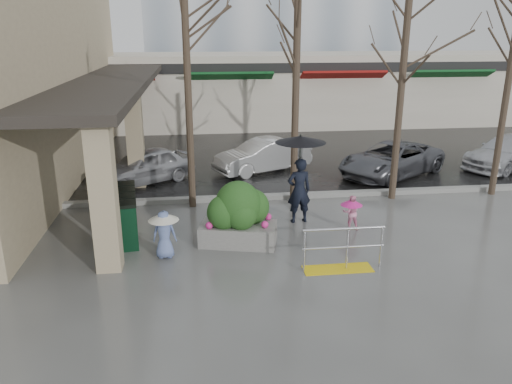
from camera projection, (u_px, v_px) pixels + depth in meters
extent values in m
plane|color=#51514F|center=(274.00, 250.00, 12.47)|extent=(120.00, 120.00, 0.00)
cube|color=black|center=(222.00, 113.00, 33.24)|extent=(120.00, 36.00, 0.01)
cube|color=gray|center=(255.00, 197.00, 16.22)|extent=(120.00, 0.30, 0.15)
cube|color=#2D2823|center=(112.00, 77.00, 18.34)|extent=(2.80, 18.00, 0.25)
cube|color=tan|center=(104.00, 197.00, 11.00)|extent=(0.55, 0.55, 3.50)
cube|color=tan|center=(135.00, 137.00, 17.14)|extent=(0.55, 0.55, 3.50)
cube|color=beige|center=(260.00, 89.00, 29.08)|extent=(34.00, 6.00, 4.00)
cube|color=maroon|center=(110.00, 80.00, 25.15)|extent=(4.50, 1.68, 0.87)
cube|color=#0F4C1E|center=(229.00, 79.00, 25.85)|extent=(4.50, 1.68, 0.87)
cube|color=maroon|center=(341.00, 78.00, 26.55)|extent=(4.50, 1.68, 0.87)
cube|color=#0F4C1E|center=(448.00, 77.00, 27.26)|extent=(4.50, 1.68, 0.87)
cube|color=black|center=(267.00, 68.00, 25.91)|extent=(34.00, 0.35, 0.50)
cube|color=yellow|center=(338.00, 269.00, 11.49)|extent=(1.60, 0.50, 0.02)
cylinder|color=silver|center=(304.00, 251.00, 11.24)|extent=(0.05, 0.05, 1.00)
cylinder|color=silver|center=(347.00, 249.00, 11.36)|extent=(0.05, 0.05, 1.00)
cylinder|color=silver|center=(381.00, 247.00, 11.45)|extent=(0.05, 0.05, 1.00)
cylinder|color=silver|center=(344.00, 229.00, 11.19)|extent=(1.90, 0.06, 0.06)
cylinder|color=silver|center=(343.00, 247.00, 11.33)|extent=(1.90, 0.04, 0.04)
cylinder|color=#382B21|center=(188.00, 97.00, 14.59)|extent=(0.22, 0.22, 6.80)
cylinder|color=#382B21|center=(296.00, 92.00, 14.93)|extent=(0.22, 0.22, 7.00)
cylinder|color=#382B21|center=(400.00, 98.00, 15.40)|extent=(0.22, 0.22, 6.50)
cylinder|color=#382B21|center=(508.00, 85.00, 15.70)|extent=(0.22, 0.22, 7.20)
imported|color=black|center=(299.00, 191.00, 14.07)|extent=(0.73, 0.53, 1.88)
cylinder|color=black|center=(300.00, 157.00, 13.77)|extent=(0.02, 0.02, 1.19)
cone|color=black|center=(300.00, 139.00, 13.62)|extent=(1.42, 1.42, 0.18)
sphere|color=black|center=(301.00, 135.00, 13.58)|extent=(0.05, 0.05, 0.05)
imported|color=pink|center=(351.00, 212.00, 13.69)|extent=(0.51, 0.42, 0.97)
cylinder|color=black|center=(351.00, 206.00, 13.63)|extent=(0.02, 0.02, 0.42)
cone|color=#E72494|center=(352.00, 202.00, 13.60)|extent=(0.60, 0.60, 0.18)
sphere|color=black|center=(352.00, 198.00, 13.56)|extent=(0.05, 0.05, 0.05)
imported|color=#657AB4|center=(164.00, 235.00, 11.93)|extent=(0.60, 0.42, 1.18)
cylinder|color=black|center=(164.00, 224.00, 11.85)|extent=(0.02, 0.02, 0.55)
cone|color=silver|center=(163.00, 217.00, 11.79)|extent=(0.73, 0.73, 0.18)
sphere|color=black|center=(163.00, 212.00, 11.76)|extent=(0.05, 0.05, 0.05)
cube|color=slate|center=(238.00, 234.00, 12.80)|extent=(2.09, 1.39, 0.53)
ellipsoid|color=#1C4516|center=(238.00, 205.00, 12.55)|extent=(1.17, 1.06, 1.23)
sphere|color=#1C4516|center=(224.00, 212.00, 12.45)|extent=(0.84, 0.84, 0.84)
sphere|color=#1C4516|center=(252.00, 207.00, 12.79)|extent=(0.89, 0.89, 0.89)
cube|color=#0B321B|center=(128.00, 227.00, 12.42)|extent=(0.52, 0.52, 1.14)
cube|color=black|center=(126.00, 204.00, 12.23)|extent=(0.55, 0.55, 0.08)
cube|color=black|center=(128.00, 219.00, 12.94)|extent=(0.52, 0.52, 1.14)
cube|color=black|center=(126.00, 197.00, 12.75)|extent=(0.55, 0.55, 0.08)
cube|color=#0D3B13|center=(127.00, 212.00, 13.47)|extent=(0.52, 0.52, 1.14)
cube|color=black|center=(126.00, 190.00, 13.28)|extent=(0.55, 0.55, 0.08)
cube|color=black|center=(127.00, 205.00, 13.99)|extent=(0.52, 0.52, 1.14)
cube|color=black|center=(126.00, 184.00, 13.80)|extent=(0.55, 0.55, 0.08)
imported|color=#B1B2B6|center=(144.00, 166.00, 17.81)|extent=(3.88, 3.34, 1.26)
imported|color=silver|center=(263.00, 156.00, 19.31)|extent=(4.04, 2.77, 1.26)
imported|color=#5A5B61|center=(391.00, 159.00, 18.77)|extent=(4.94, 4.21, 1.26)
imported|color=silver|center=(508.00, 152.00, 19.87)|extent=(4.67, 3.55, 1.26)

